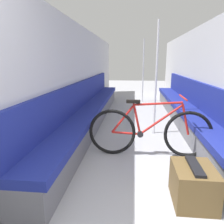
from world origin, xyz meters
TOP-DOWN VIEW (x-y plane):
  - wall_left at (-1.31, 3.70)m, footprint 0.10×10.60m
  - wall_right at (1.31, 3.70)m, footprint 0.10×10.60m
  - bench_seat_row_left at (-1.06, 3.77)m, footprint 0.47×6.43m
  - bench_seat_row_right at (1.06, 3.77)m, footprint 0.47×6.43m
  - bicycle at (0.13, 2.14)m, footprint 1.81×0.46m
  - grab_pole_near at (0.19, 6.71)m, footprint 0.08×0.08m
  - grab_pole_far at (0.30, 3.23)m, footprint 0.08×0.08m
  - luggage_bag at (0.50, 1.07)m, footprint 0.39×0.50m

SIDE VIEW (x-z plane):
  - luggage_bag at x=0.50m, z-range -0.01..0.39m
  - bench_seat_row_left at x=-1.06m, z-range -0.18..0.79m
  - bench_seat_row_right at x=1.06m, z-range -0.18..0.79m
  - bicycle at x=0.13m, z-range -0.08..0.83m
  - grab_pole_near at x=0.19m, z-range -0.03..2.08m
  - grab_pole_far at x=0.30m, z-range -0.03..2.08m
  - wall_left at x=-1.31m, z-range 0.00..2.13m
  - wall_right at x=1.31m, z-range 0.00..2.13m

